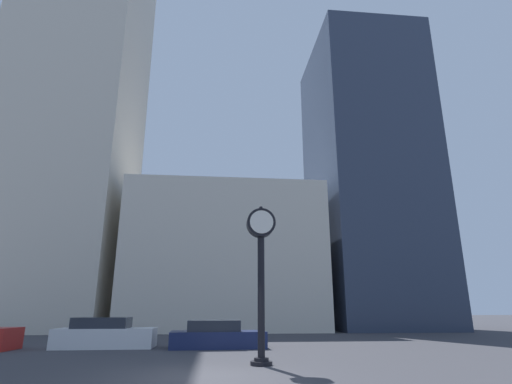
{
  "coord_description": "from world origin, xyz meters",
  "views": [
    {
      "loc": [
        0.22,
        -11.17,
        1.66
      ],
      "look_at": [
        2.44,
        10.8,
        8.14
      ],
      "focal_mm": 28.0,
      "sensor_mm": 36.0,
      "label": 1
    }
  ],
  "objects": [
    {
      "name": "car_white",
      "position": [
        -4.59,
        8.23,
        0.56
      ],
      "size": [
        4.27,
        1.74,
        1.3
      ],
      "rotation": [
        0.0,
        0.0,
        -0.0
      ],
      "color": "silver",
      "rests_on": "ground_plane"
    },
    {
      "name": "building_tall_tower",
      "position": [
        -12.93,
        24.0,
        18.9
      ],
      "size": [
        10.09,
        12.0,
        37.8
      ],
      "color": "beige",
      "rests_on": "ground_plane"
    },
    {
      "name": "street_clock",
      "position": [
        1.71,
        1.98,
        3.3
      ],
      "size": [
        0.96,
        0.68,
        5.04
      ],
      "color": "black",
      "rests_on": "ground_plane"
    },
    {
      "name": "car_navy",
      "position": [
        0.38,
        7.74,
        0.5
      ],
      "size": [
        4.25,
        1.9,
        1.18
      ],
      "rotation": [
        0.0,
        0.0,
        0.03
      ],
      "color": "#19234C",
      "rests_on": "ground_plane"
    },
    {
      "name": "building_glass_modern",
      "position": [
        14.49,
        24.0,
        13.84
      ],
      "size": [
        9.55,
        12.0,
        27.69
      ],
      "color": "#2D384C",
      "rests_on": "ground_plane"
    },
    {
      "name": "ground_plane",
      "position": [
        0.0,
        0.0,
        0.0
      ],
      "size": [
        200.0,
        200.0,
        0.0
      ],
      "primitive_type": "plane",
      "color": "#38383D"
    },
    {
      "name": "building_storefront_row",
      "position": [
        0.99,
        24.0,
        5.7
      ],
      "size": [
        15.6,
        12.0,
        11.41
      ],
      "color": "beige",
      "rests_on": "ground_plane"
    }
  ]
}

